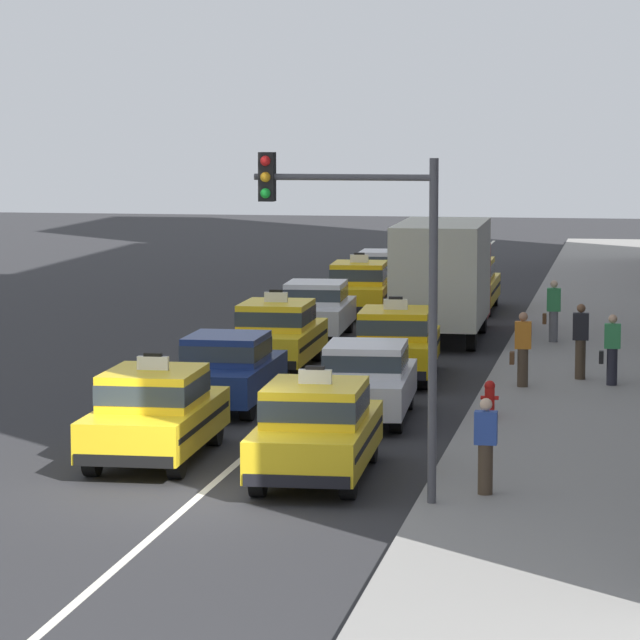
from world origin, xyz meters
TOP-DOWN VIEW (x-y plane):
  - ground_plane at (0.00, 0.00)m, footprint 160.00×160.00m
  - lane_stripe_left_right at (0.00, 20.00)m, footprint 0.14×80.00m
  - sidewalk_curb at (5.60, 15.00)m, footprint 4.00×90.00m
  - taxi_left_nearest at (-1.49, 2.98)m, footprint 1.93×4.60m
  - sedan_left_second at (-1.51, 8.73)m, footprint 1.80×4.32m
  - taxi_left_third at (-1.64, 14.60)m, footprint 1.90×4.59m
  - sedan_left_fourth at (-1.78, 20.70)m, footprint 1.96×4.38m
  - taxi_left_fifth at (-1.45, 26.37)m, footprint 2.05×4.65m
  - sedan_left_sixth at (-1.52, 32.18)m, footprint 1.90×4.35m
  - taxi_right_nearest at (1.63, 1.87)m, footprint 1.98×4.62m
  - sedan_right_second at (1.58, 7.83)m, footprint 1.99×4.39m
  - taxi_right_third at (1.42, 13.46)m, footprint 2.04×4.64m
  - box_truck_right_fourth at (1.71, 21.11)m, footprint 2.38×6.99m
  - taxi_right_fifth at (1.67, 28.33)m, footprint 1.87×4.58m
  - pedestrian_near_crosswalk at (4.62, 0.51)m, footprint 0.36×0.24m
  - pedestrian_mid_block at (4.47, 11.90)m, footprint 0.47×0.24m
  - pedestrian_by_storefront at (6.41, 12.48)m, footprint 0.47×0.24m
  - pedestrian_trailing at (5.70, 13.27)m, footprint 0.36×0.24m
  - pedestrian_far_corner at (4.76, 19.92)m, footprint 0.47×0.24m
  - fire_hydrant at (4.08, 7.83)m, footprint 0.36×0.22m
  - traffic_light_pole at (2.89, -0.28)m, footprint 2.87×0.33m

SIDE VIEW (x-z plane):
  - ground_plane at x=0.00m, z-range 0.00..0.00m
  - lane_stripe_left_right at x=0.00m, z-range 0.00..0.01m
  - sidewalk_curb at x=5.60m, z-range 0.00..0.15m
  - fire_hydrant at x=4.08m, z-range 0.18..0.91m
  - sedan_left_second at x=-1.51m, z-range 0.06..1.64m
  - sedan_left_fourth at x=-1.78m, z-range 0.06..1.64m
  - sedan_left_sixth at x=-1.52m, z-range 0.06..1.64m
  - sedan_right_second at x=1.58m, z-range 0.06..1.64m
  - taxi_left_nearest at x=-1.49m, z-range -0.10..1.86m
  - taxi_left_third at x=-1.64m, z-range -0.10..1.86m
  - taxi_left_fifth at x=-1.45m, z-range -0.10..1.86m
  - taxi_right_nearest at x=1.63m, z-range -0.10..1.86m
  - taxi_right_third at x=1.42m, z-range -0.10..1.86m
  - taxi_right_fifth at x=1.67m, z-range -0.10..1.86m
  - pedestrian_near_crosswalk at x=4.62m, z-range 0.16..1.71m
  - pedestrian_by_storefront at x=6.41m, z-range 0.15..1.74m
  - pedestrian_far_corner at x=4.76m, z-range 0.15..1.79m
  - pedestrian_mid_block at x=4.47m, z-range 0.15..1.82m
  - pedestrian_trailing at x=5.70m, z-range 0.16..1.89m
  - box_truck_right_fourth at x=1.71m, z-range 0.14..3.41m
  - traffic_light_pole at x=2.89m, z-range 1.03..6.61m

